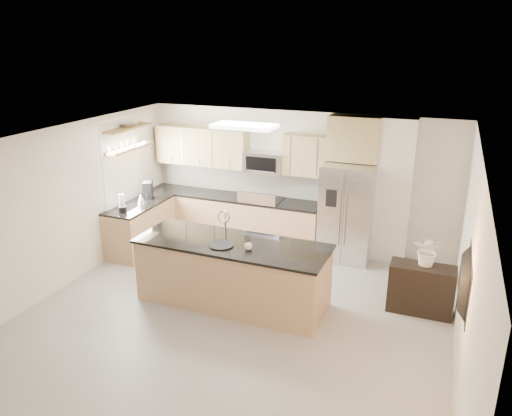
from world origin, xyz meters
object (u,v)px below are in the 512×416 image
at_px(cup, 248,247).
at_px(television, 459,281).
at_px(range, 262,221).
at_px(bowl, 128,124).
at_px(blender, 122,204).
at_px(platter, 221,245).
at_px(flower_vase, 430,243).
at_px(microwave, 264,162).
at_px(credenza, 421,289).
at_px(refrigerator, 347,212).
at_px(kettle, 141,198).
at_px(island, 233,273).
at_px(coffee_maker, 148,190).

bearing_deg(cup, television, -13.53).
bearing_deg(range, bowl, -156.93).
relative_size(cup, blender, 0.34).
distance_m(platter, flower_vase, 2.99).
height_order(microwave, platter, microwave).
xyz_separation_m(microwave, credenza, (3.09, -1.66, -1.26)).
distance_m(refrigerator, credenza, 2.13).
distance_m(cup, television, 2.88).
bearing_deg(kettle, range, 27.23).
height_order(microwave, blender, microwave).
bearing_deg(refrigerator, microwave, 174.14).
height_order(platter, kettle, kettle).
distance_m(island, blender, 2.65).
relative_size(bowl, flower_vase, 0.56).
bearing_deg(bowl, blender, -73.73).
bearing_deg(blender, island, -16.67).
distance_m(microwave, cup, 2.74).
xyz_separation_m(kettle, coffee_maker, (-0.07, 0.34, 0.05)).
bearing_deg(television, refrigerator, 31.04).
bearing_deg(platter, blender, 159.05).
xyz_separation_m(kettle, television, (5.54, -2.08, 0.33)).
distance_m(range, flower_vase, 3.52).
relative_size(range, cup, 10.08).
relative_size(blender, bowl, 0.85).
height_order(kettle, television, television).
distance_m(range, blender, 2.66).
bearing_deg(island, coffee_maker, 148.29).
height_order(range, bowl, bowl).
bearing_deg(kettle, flower_vase, -4.96).
bearing_deg(island, refrigerator, 61.70).
xyz_separation_m(range, credenza, (3.09, -1.53, -0.10)).
distance_m(platter, kettle, 2.73).
height_order(refrigerator, flower_vase, refrigerator).
height_order(refrigerator, coffee_maker, refrigerator).
xyz_separation_m(island, cup, (0.32, -0.15, 0.54)).
bearing_deg(cup, refrigerator, 68.70).
xyz_separation_m(microwave, television, (3.51, -3.24, -0.28)).
xyz_separation_m(refrigerator, island, (-1.26, -2.25, -0.39)).
bearing_deg(blender, flower_vase, 0.75).
bearing_deg(range, refrigerator, -1.60).
relative_size(cup, kettle, 0.51).
relative_size(island, kettle, 13.01).
distance_m(range, microwave, 1.16).
height_order(blender, kettle, blender).
distance_m(platter, television, 3.29).
xyz_separation_m(flower_vase, television, (0.38, -1.63, 0.26)).
height_order(cup, kettle, kettle).
xyz_separation_m(platter, flower_vase, (2.83, 0.98, 0.08)).
xyz_separation_m(refrigerator, coffee_maker, (-3.75, -0.66, 0.18)).
relative_size(range, bowl, 2.95).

